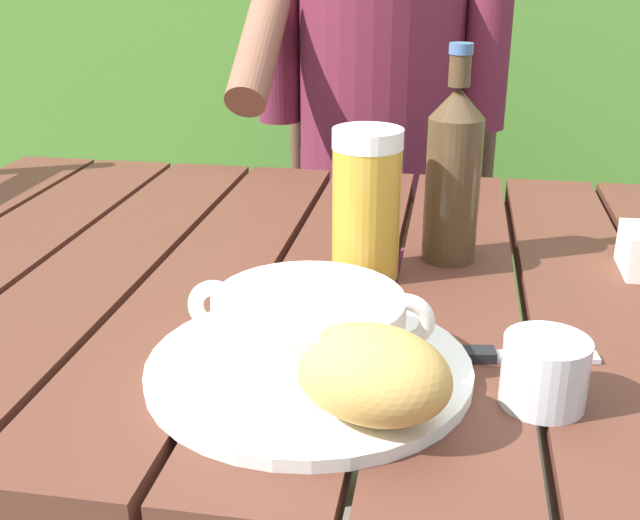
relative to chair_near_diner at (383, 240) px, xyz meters
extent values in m
cube|color=#532C20|center=(-0.41, -0.87, 0.26)|extent=(0.13, 0.88, 0.04)
cube|color=#532C20|center=(-0.27, -0.87, 0.26)|extent=(0.13, 0.88, 0.04)
cube|color=#532C20|center=(-0.12, -0.87, 0.26)|extent=(0.13, 0.88, 0.04)
cube|color=#532C20|center=(0.02, -0.87, 0.26)|extent=(0.13, 0.88, 0.04)
cube|color=#532C20|center=(0.16, -0.87, 0.26)|extent=(0.13, 0.88, 0.04)
cube|color=#532C20|center=(0.30, -0.87, 0.26)|extent=(0.13, 0.88, 0.04)
cube|color=#532C20|center=(0.02, -0.46, 0.21)|extent=(1.23, 0.03, 0.08)
cube|color=#532C20|center=(-0.58, -0.47, -0.11)|extent=(0.06, 0.06, 0.70)
cube|color=#4C822F|center=(0.02, 0.75, 0.28)|extent=(3.65, 0.60, 1.48)
cylinder|color=#4C3823|center=(-0.23, 0.90, 0.41)|extent=(0.10, 0.10, 1.73)
cylinder|color=#4D3526|center=(0.23, -0.24, -0.24)|extent=(0.04, 0.04, 0.44)
cylinder|color=#4D3526|center=(-0.23, -0.24, -0.24)|extent=(0.04, 0.04, 0.44)
cylinder|color=#4D3526|center=(0.23, 0.14, -0.24)|extent=(0.04, 0.04, 0.44)
cylinder|color=#4D3526|center=(-0.23, 0.14, -0.24)|extent=(0.04, 0.04, 0.44)
cube|color=#4D3526|center=(0.00, -0.05, -0.01)|extent=(0.49, 0.42, 0.02)
cylinder|color=#4D3526|center=(0.23, 0.14, 0.21)|extent=(0.04, 0.04, 0.47)
cylinder|color=#4D3526|center=(-0.23, 0.14, 0.21)|extent=(0.04, 0.04, 0.47)
cube|color=#4D3526|center=(0.00, 0.14, 0.14)|extent=(0.45, 0.02, 0.04)
cube|color=#4D3526|center=(0.00, 0.14, 0.26)|extent=(0.45, 0.02, 0.04)
cube|color=#4D3526|center=(0.00, 0.14, 0.38)|extent=(0.45, 0.02, 0.04)
cylinder|color=maroon|center=(0.08, -0.35, -0.23)|extent=(0.11, 0.11, 0.45)
cylinder|color=maroon|center=(0.08, -0.25, 0.05)|extent=(0.13, 0.40, 0.13)
cylinder|color=maroon|center=(-0.09, -0.35, -0.23)|extent=(0.11, 0.11, 0.45)
cylinder|color=maroon|center=(-0.09, -0.25, 0.05)|extent=(0.13, 0.40, 0.13)
cylinder|color=maroon|center=(0.00, -0.15, 0.31)|extent=(0.32, 0.32, 0.52)
cylinder|color=maroon|center=(0.20, -0.17, 0.44)|extent=(0.08, 0.08, 0.26)
cylinder|color=maroon|center=(-0.20, -0.17, 0.44)|extent=(0.08, 0.08, 0.26)
cylinder|color=brown|center=(-0.20, -0.33, 0.47)|extent=(0.07, 0.25, 0.21)
cylinder|color=white|center=(0.03, -1.12, 0.29)|extent=(0.29, 0.29, 0.01)
cylinder|color=white|center=(0.03, -1.12, 0.32)|extent=(0.17, 0.17, 0.06)
cylinder|color=#B05B1D|center=(0.03, -1.12, 0.34)|extent=(0.15, 0.15, 0.01)
torus|color=white|center=(-0.05, -1.12, 0.34)|extent=(0.05, 0.01, 0.05)
torus|color=white|center=(0.12, -1.12, 0.34)|extent=(0.05, 0.01, 0.05)
ellipsoid|color=tan|center=(0.10, -1.19, 0.33)|extent=(0.15, 0.13, 0.07)
cylinder|color=gold|center=(0.06, -0.88, 0.36)|extent=(0.08, 0.08, 0.15)
cylinder|color=white|center=(0.06, -0.88, 0.44)|extent=(0.08, 0.08, 0.02)
cylinder|color=#48341F|center=(0.15, -0.81, 0.37)|extent=(0.06, 0.06, 0.17)
cone|color=#48341F|center=(0.15, -0.81, 0.47)|extent=(0.06, 0.06, 0.04)
cylinder|color=#48341F|center=(0.15, -0.81, 0.51)|extent=(0.02, 0.02, 0.04)
cylinder|color=#416093|center=(0.15, -0.81, 0.53)|extent=(0.03, 0.03, 0.01)
cylinder|color=silver|center=(0.24, -1.13, 0.31)|extent=(0.07, 0.07, 0.06)
cube|color=silver|center=(0.23, -1.06, 0.28)|extent=(0.13, 0.04, 0.00)
cube|color=black|center=(0.17, -1.07, 0.29)|extent=(0.07, 0.03, 0.01)
camera|label=1|loc=(0.15, -1.73, 0.64)|focal=44.47mm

